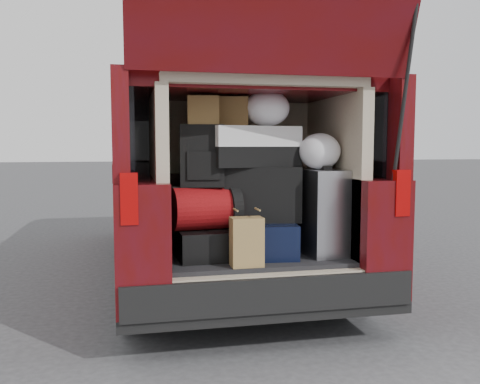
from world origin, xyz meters
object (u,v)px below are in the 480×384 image
at_px(kraft_bag, 247,242).
at_px(black_soft_case, 261,194).
at_px(twotone_duffel, 252,147).
at_px(backpack, 202,156).
at_px(silver_roller, 322,212).
at_px(navy_hardshell, 261,238).
at_px(black_hardshell, 203,243).
at_px(red_duffel, 205,208).

xyz_separation_m(kraft_bag, black_soft_case, (0.19, 0.37, 0.27)).
relative_size(kraft_bag, twotone_duffel, 0.50).
distance_m(backpack, twotone_duffel, 0.38).
bearing_deg(kraft_bag, twotone_duffel, 71.12).
distance_m(silver_roller, twotone_duffel, 0.68).
bearing_deg(black_soft_case, backpack, -165.36).
relative_size(navy_hardshell, silver_roller, 0.91).
bearing_deg(black_soft_case, twotone_duffel, 173.49).
xyz_separation_m(kraft_bag, backpack, (-0.24, 0.32, 0.55)).
relative_size(silver_roller, twotone_duffel, 0.96).
height_order(black_hardshell, backpack, backpack).
bearing_deg(black_soft_case, silver_roller, -6.84).
bearing_deg(navy_hardshell, kraft_bag, -113.05).
distance_m(navy_hardshell, black_soft_case, 0.32).
bearing_deg(twotone_duffel, black_hardshell, 175.82).
height_order(kraft_bag, red_duffel, red_duffel).
bearing_deg(silver_roller, backpack, 171.76).
distance_m(kraft_bag, black_soft_case, 0.49).
xyz_separation_m(backpack, twotone_duffel, (0.37, 0.06, 0.06)).
xyz_separation_m(black_hardshell, kraft_bag, (0.24, -0.34, 0.06)).
distance_m(black_hardshell, black_soft_case, 0.54).
bearing_deg(kraft_bag, black_soft_case, 61.92).
xyz_separation_m(black_hardshell, backpack, (-0.00, -0.02, 0.60)).
bearing_deg(navy_hardshell, silver_roller, -3.99).
xyz_separation_m(silver_roller, black_soft_case, (-0.42, 0.12, 0.13)).
height_order(black_hardshell, kraft_bag, kraft_bag).
height_order(black_hardshell, black_soft_case, black_soft_case).
bearing_deg(silver_roller, black_hardshell, 170.55).
height_order(silver_roller, red_duffel, silver_roller).
bearing_deg(red_duffel, twotone_duffel, 7.00).
bearing_deg(red_duffel, silver_roller, -10.36).
distance_m(navy_hardshell, backpack, 0.72).
distance_m(black_soft_case, twotone_duffel, 0.34).
distance_m(black_hardshell, kraft_bag, 0.42).
bearing_deg(twotone_duffel, silver_roller, -26.67).
xyz_separation_m(black_soft_case, backpack, (-0.43, -0.05, 0.27)).
height_order(black_soft_case, twotone_duffel, twotone_duffel).
distance_m(kraft_bag, twotone_duffel, 0.73).
bearing_deg(black_hardshell, backpack, -108.28).
xyz_separation_m(red_duffel, backpack, (-0.01, 0.03, 0.36)).
relative_size(red_duffel, backpack, 1.07).
bearing_deg(red_duffel, black_hardshell, 95.02).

